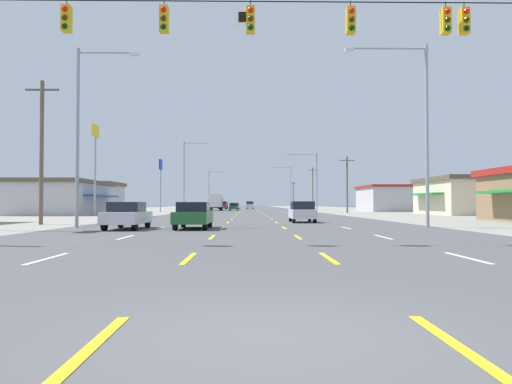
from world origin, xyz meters
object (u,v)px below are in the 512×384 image
at_px(suv_far_left_distant_b, 224,205).
at_px(suv_center_turn_distant_a, 250,205).
at_px(hatchback_inner_right_mid, 302,212).
at_px(suv_far_left_farther, 222,205).
at_px(streetlight_left_row_2, 210,187).
at_px(hatchback_inner_left_far, 234,207).
at_px(streetlight_left_row_1, 186,172).
at_px(sedan_inner_left_farthest, 236,206).
at_px(pole_sign_left_row_2, 161,172).
at_px(streetlight_right_row_1, 313,177).
at_px(streetlight_right_row_2, 289,184).
at_px(streetlight_left_row_0, 83,125).
at_px(sedan_inner_left_near, 194,215).
at_px(box_truck_far_left_midfar, 216,201).
at_px(sedan_far_left_nearest, 127,215).
at_px(pole_sign_left_row_1, 95,149).
at_px(streetlight_right_row_0, 418,120).

bearing_deg(suv_far_left_distant_b, suv_center_turn_distant_a, -50.68).
height_order(hatchback_inner_right_mid, suv_far_left_farther, suv_far_left_farther).
bearing_deg(streetlight_left_row_2, suv_far_left_farther, 43.08).
xyz_separation_m(hatchback_inner_left_far, streetlight_left_row_1, (-6.57, -22.60, 5.40)).
bearing_deg(sedan_inner_left_farthest, suv_far_left_farther, -144.23).
distance_m(hatchback_inner_left_far, pole_sign_left_row_2, 19.45).
xyz_separation_m(suv_center_turn_distant_a, streetlight_right_row_1, (9.56, -53.08, 4.41)).
bearing_deg(streetlight_left_row_1, suv_far_left_farther, 86.50).
height_order(sedan_inner_left_farthest, streetlight_right_row_2, streetlight_right_row_2).
relative_size(hatchback_inner_right_mid, sedan_inner_left_farthest, 0.87).
distance_m(pole_sign_left_row_2, streetlight_right_row_2, 44.37).
relative_size(streetlight_left_row_0, streetlight_right_row_2, 0.98).
xyz_separation_m(sedan_inner_left_near, streetlight_right_row_2, (12.93, 91.86, 5.42)).
height_order(box_truck_far_left_midfar, suv_center_turn_distant_a, box_truck_far_left_midfar).
bearing_deg(pole_sign_left_row_2, sedan_inner_left_farthest, 74.37).
relative_size(sedan_inner_left_farthest, streetlight_left_row_2, 0.47).
relative_size(box_truck_far_left_midfar, streetlight_left_row_1, 0.66).
bearing_deg(box_truck_far_left_midfar, streetlight_right_row_2, 54.50).
bearing_deg(streetlight_right_row_1, sedan_inner_left_near, -105.42).
bearing_deg(hatchback_inner_right_mid, streetlight_left_row_1, 109.68).
relative_size(suv_center_turn_distant_a, pole_sign_left_row_2, 0.55).
bearing_deg(streetlight_left_row_0, box_truck_far_left_midfar, 87.41).
relative_size(hatchback_inner_left_far, sedan_inner_left_farthest, 0.87).
bearing_deg(sedan_far_left_nearest, suv_far_left_distant_b, 90.17).
bearing_deg(streetlight_left_row_0, hatchback_inner_left_far, 84.46).
relative_size(streetlight_right_row_1, streetlight_right_row_2, 0.87).
height_order(sedan_inner_left_farthest, suv_center_turn_distant_a, suv_center_turn_distant_a).
height_order(streetlight_left_row_0, streetlight_right_row_1, streetlight_left_row_0).
xyz_separation_m(pole_sign_left_row_2, streetlight_right_row_2, (24.91, 36.71, -0.61)).
height_order(box_truck_far_left_midfar, streetlight_left_row_2, streetlight_left_row_2).
xyz_separation_m(hatchback_inner_right_mid, streetlight_right_row_1, (5.91, 37.74, 4.65)).
distance_m(hatchback_inner_right_mid, streetlight_right_row_2, 83.37).
xyz_separation_m(suv_center_turn_distant_a, pole_sign_left_row_2, (-15.28, -44.56, 5.76)).
height_order(hatchback_inner_right_mid, streetlight_right_row_1, streetlight_right_row_1).
bearing_deg(hatchback_inner_right_mid, pole_sign_left_row_2, 112.26).
distance_m(sedan_inner_left_near, pole_sign_left_row_2, 56.76).
bearing_deg(sedan_inner_left_near, suv_far_left_distant_b, 92.04).
relative_size(suv_center_turn_distant_a, suv_far_left_distant_b, 1.00).
height_order(suv_far_left_distant_b, pole_sign_left_row_1, pole_sign_left_row_1).
bearing_deg(streetlight_right_row_2, streetlight_right_row_0, -90.00).
xyz_separation_m(box_truck_far_left_midfar, suv_center_turn_distant_a, (6.81, 30.89, -0.81)).
bearing_deg(sedan_inner_left_farthest, pole_sign_left_row_1, -101.09).
bearing_deg(streetlight_left_row_1, suv_center_turn_distant_a, 79.49).
height_order(pole_sign_left_row_2, streetlight_right_row_2, streetlight_right_row_2).
bearing_deg(suv_far_left_farther, sedan_inner_left_near, -87.81).
bearing_deg(streetlight_right_row_1, sedan_far_left_nearest, -109.26).
height_order(suv_far_left_distant_b, streetlight_right_row_0, streetlight_right_row_0).
height_order(pole_sign_left_row_2, streetlight_left_row_1, streetlight_left_row_1).
distance_m(streetlight_right_row_1, streetlight_right_row_2, 45.24).
bearing_deg(hatchback_inner_left_far, streetlight_right_row_2, 60.31).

